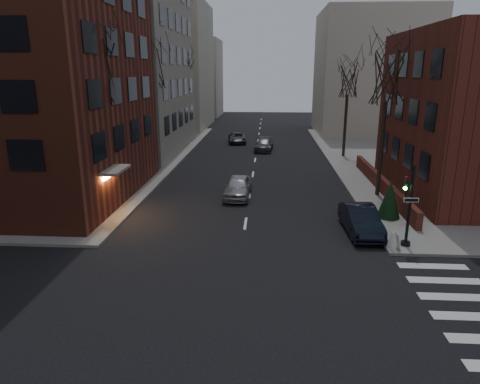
% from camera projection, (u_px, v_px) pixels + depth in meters
% --- Properties ---
extents(ground, '(160.00, 160.00, 0.00)m').
position_uv_depth(ground, '(225.00, 361.00, 12.82)').
color(ground, black).
rests_on(ground, ground).
extents(building_left_brick, '(15.00, 15.00, 18.00)m').
position_uv_depth(building_left_brick, '(6.00, 61.00, 27.15)').
color(building_left_brick, maroon).
rests_on(building_left_brick, ground).
extents(building_left_tan, '(18.00, 18.00, 28.00)m').
position_uv_depth(building_left_tan, '(88.00, 12.00, 42.67)').
color(building_left_tan, '#A19785').
rests_on(building_left_tan, ground).
extents(low_wall_right, '(0.35, 16.00, 1.00)m').
position_uv_depth(low_wall_right, '(381.00, 184.00, 30.30)').
color(low_wall_right, '#5A231A').
rests_on(low_wall_right, sidewalk_far_right).
extents(building_distant_la, '(14.00, 16.00, 18.00)m').
position_uv_depth(building_distant_la, '(161.00, 66.00, 64.07)').
color(building_distant_la, '#B6AC9A').
rests_on(building_distant_la, ground).
extents(building_distant_ra, '(14.00, 14.00, 16.00)m').
position_uv_depth(building_distant_ra, '(371.00, 74.00, 57.69)').
color(building_distant_ra, '#B6AC9A').
rests_on(building_distant_ra, ground).
extents(building_distant_lb, '(10.00, 12.00, 14.00)m').
position_uv_depth(building_distant_lb, '(194.00, 78.00, 80.81)').
color(building_distant_lb, '#B6AC9A').
rests_on(building_distant_lb, ground).
extents(traffic_signal, '(0.76, 0.44, 4.00)m').
position_uv_depth(traffic_signal, '(408.00, 211.00, 20.44)').
color(traffic_signal, black).
rests_on(traffic_signal, sidewalk_far_right).
extents(tree_left_a, '(4.18, 4.18, 10.26)m').
position_uv_depth(tree_left_a, '(95.00, 69.00, 24.48)').
color(tree_left_a, '#2D231C').
rests_on(tree_left_a, sidewalk_far_left).
extents(tree_left_b, '(4.40, 4.40, 10.80)m').
position_uv_depth(tree_left_b, '(150.00, 64.00, 35.88)').
color(tree_left_b, '#2D231C').
rests_on(tree_left_b, sidewalk_far_left).
extents(tree_left_c, '(3.96, 3.96, 9.72)m').
position_uv_depth(tree_left_c, '(183.00, 74.00, 49.56)').
color(tree_left_c, '#2D231C').
rests_on(tree_left_c, sidewalk_far_left).
extents(tree_right_a, '(3.96, 3.96, 9.72)m').
position_uv_depth(tree_right_a, '(388.00, 76.00, 27.35)').
color(tree_right_a, '#2D231C').
rests_on(tree_right_a, sidewalk_far_right).
extents(tree_right_b, '(3.74, 3.74, 9.18)m').
position_uv_depth(tree_right_b, '(348.00, 79.00, 40.91)').
color(tree_right_b, '#2D231C').
rests_on(tree_right_b, sidewalk_far_right).
extents(streetlamp_near, '(0.36, 0.36, 6.28)m').
position_uv_depth(streetlamp_near, '(147.00, 126.00, 33.28)').
color(streetlamp_near, black).
rests_on(streetlamp_near, sidewalk_far_left).
extents(streetlamp_far, '(0.36, 0.36, 6.28)m').
position_uv_depth(streetlamp_far, '(192.00, 106.00, 52.48)').
color(streetlamp_far, black).
rests_on(streetlamp_far, sidewalk_far_left).
extents(parked_sedan, '(1.77, 4.54, 1.47)m').
position_uv_depth(parked_sedan, '(361.00, 220.00, 22.72)').
color(parked_sedan, black).
rests_on(parked_sedan, ground).
extents(car_lane_silver, '(1.89, 4.36, 1.46)m').
position_uv_depth(car_lane_silver, '(238.00, 187.00, 29.22)').
color(car_lane_silver, '#9E9DA2').
rests_on(car_lane_silver, ground).
extents(car_lane_gray, '(2.22, 4.65, 1.31)m').
position_uv_depth(car_lane_gray, '(264.00, 145.00, 46.34)').
color(car_lane_gray, '#3F3F44').
rests_on(car_lane_gray, ground).
extents(car_lane_far, '(2.52, 4.58, 1.21)m').
position_uv_depth(car_lane_far, '(237.00, 138.00, 51.27)').
color(car_lane_far, '#39383C').
rests_on(car_lane_far, ground).
extents(sandwich_board, '(0.39, 0.53, 0.83)m').
position_uv_depth(sandwich_board, '(394.00, 241.00, 20.37)').
color(sandwich_board, white).
rests_on(sandwich_board, sidewalk_far_right).
extents(evergreen_shrub, '(1.61, 1.61, 2.20)m').
position_uv_depth(evergreen_shrub, '(390.00, 199.00, 24.62)').
color(evergreen_shrub, black).
rests_on(evergreen_shrub, sidewalk_far_right).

